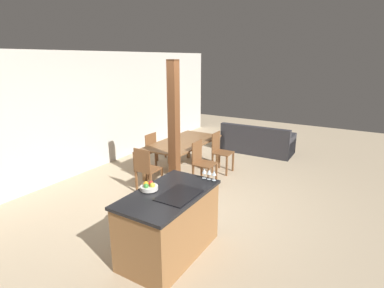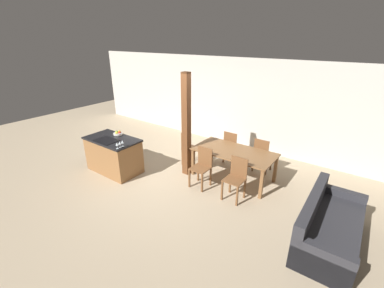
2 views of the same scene
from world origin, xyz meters
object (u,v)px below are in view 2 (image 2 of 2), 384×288
object	(u,v)px
dining_chair_far_left	(232,146)
timber_post	(186,126)
fruit_bowl	(118,133)
dining_chair_far_right	(262,154)
dining_chair_near_left	(202,166)
kitchen_island	(114,155)
wine_glass_far	(122,142)
wine_glass_near	(117,144)
wine_glass_middle	(120,143)
dining_chair_near_right	(236,177)
dining_chair_head_end	(189,147)
couch	(328,228)
dining_table	(234,154)

from	to	relation	value
dining_chair_far_left	timber_post	bearing A→B (deg)	62.02
dining_chair_far_left	timber_post	size ratio (longest dim) A/B	0.36
fruit_bowl	dining_chair_far_right	xyz separation A→B (m)	(3.16, 1.93, -0.45)
dining_chair_near_left	dining_chair_far_right	size ratio (longest dim) A/B	1.00
kitchen_island	wine_glass_far	xyz separation A→B (m)	(0.63, -0.17, 0.56)
wine_glass_near	wine_glass_middle	xyz separation A→B (m)	(0.00, 0.08, 0.00)
wine_glass_middle	wine_glass_far	distance (m)	0.08
wine_glass_far	dining_chair_near_right	bearing A→B (deg)	20.52
dining_chair_near_right	dining_chair_far_right	bearing A→B (deg)	90.00
dining_chair_near_left	dining_chair_head_end	xyz separation A→B (m)	(-0.90, 0.72, 0.00)
couch	dining_chair_far_right	bearing A→B (deg)	47.35
wine_glass_far	dining_chair_far_right	size ratio (longest dim) A/B	0.16
wine_glass_near	dining_chair_far_left	bearing A→B (deg)	57.68
dining_table	couch	xyz separation A→B (m)	(2.30, -0.96, -0.37)
wine_glass_near	dining_chair_near_right	xyz separation A→B (m)	(2.46, 1.08, -0.52)
timber_post	wine_glass_near	bearing A→B (deg)	-125.91
fruit_bowl	wine_glass_far	distance (m)	0.83
fruit_bowl	dining_table	world-z (taller)	fruit_bowl
kitchen_island	wine_glass_near	world-z (taller)	wine_glass_near
wine_glass_middle	dining_chair_near_left	bearing A→B (deg)	32.08
wine_glass_near	dining_chair_head_end	distance (m)	1.99
fruit_bowl	timber_post	world-z (taller)	timber_post
dining_chair_near_left	dining_chair_far_left	distance (m)	1.44
dining_table	dining_chair_far_right	xyz separation A→B (m)	(0.43, 0.72, -0.15)
wine_glass_middle	dining_chair_far_right	xyz separation A→B (m)	(2.46, 2.44, -0.52)
wine_glass_middle	dining_table	size ratio (longest dim) A/B	0.08
timber_post	dining_table	bearing A→B (deg)	23.90
dining_chair_head_end	dining_chair_near_right	bearing A→B (deg)	-112.17
wine_glass_far	couch	size ratio (longest dim) A/B	0.08
dining_chair_far_left	dining_chair_far_right	world-z (taller)	same
dining_table	dining_chair_near_right	xyz separation A→B (m)	(0.43, -0.72, -0.15)
wine_glass_far	dining_chair_head_end	distance (m)	1.85
wine_glass_far	dining_chair_far_right	world-z (taller)	wine_glass_far
wine_glass_middle	couch	distance (m)	4.45
kitchen_island	fruit_bowl	xyz separation A→B (m)	(-0.07, 0.26, 0.49)
dining_chair_far_left	timber_post	xyz separation A→B (m)	(-0.63, -1.19, 0.77)
wine_glass_middle	dining_chair_far_right	size ratio (longest dim) A/B	0.16
dining_chair_near_left	couch	size ratio (longest dim) A/B	0.48
dining_chair_near_left	dining_chair_far_right	distance (m)	1.68
dining_chair_far_right	dining_chair_near_right	bearing A→B (deg)	90.00
wine_glass_far	dining_chair_far_left	world-z (taller)	wine_glass_far
dining_chair_far_left	kitchen_island	bearing A→B (deg)	44.51
dining_chair_far_left	wine_glass_middle	bearing A→B (deg)	56.86
wine_glass_near	dining_chair_near_right	distance (m)	2.73
fruit_bowl	wine_glass_middle	size ratio (longest dim) A/B	1.59
kitchen_island	dining_chair_near_left	size ratio (longest dim) A/B	1.53
fruit_bowl	dining_chair_near_right	bearing A→B (deg)	8.79
wine_glass_far	dining_chair_far_left	bearing A→B (deg)	56.01
dining_chair_near_right	dining_chair_head_end	size ratio (longest dim) A/B	1.00
kitchen_island	dining_chair_far_right	distance (m)	3.78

